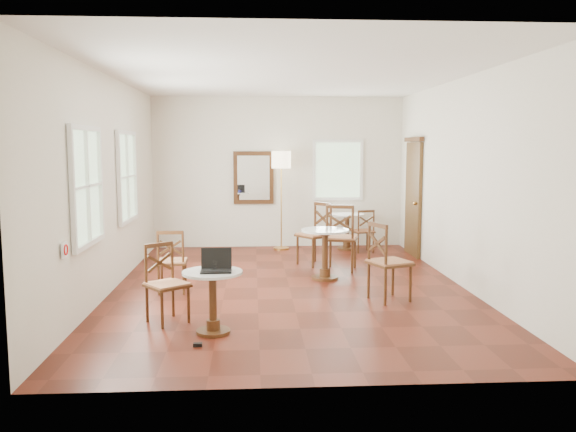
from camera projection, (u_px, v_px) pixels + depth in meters
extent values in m
plane|color=#531A0E|center=(289.00, 287.00, 8.34)|extent=(7.00, 7.00, 0.00)
cube|color=silver|center=(278.00, 173.00, 11.63)|extent=(5.00, 0.02, 3.00)
cube|color=silver|center=(316.00, 210.00, 4.70)|extent=(5.00, 0.02, 3.00)
cube|color=silver|center=(109.00, 184.00, 8.01)|extent=(0.02, 7.00, 3.00)
cube|color=silver|center=(463.00, 183.00, 8.32)|extent=(0.02, 7.00, 3.00)
cube|color=white|center=(289.00, 75.00, 7.99)|extent=(5.00, 7.00, 0.02)
cube|color=#533817|center=(413.00, 199.00, 10.75)|extent=(0.06, 0.90, 2.10)
cube|color=#4A2912|center=(414.00, 139.00, 10.61)|extent=(0.08, 1.02, 0.08)
sphere|color=#BF8C3F|center=(415.00, 203.00, 10.43)|extent=(0.07, 0.07, 0.07)
cube|color=#452712|center=(253.00, 178.00, 11.58)|extent=(0.80, 0.05, 1.05)
cube|color=white|center=(254.00, 178.00, 11.55)|extent=(0.64, 0.02, 0.88)
cube|color=white|center=(65.00, 250.00, 6.00)|extent=(0.02, 0.16, 0.16)
torus|color=red|center=(66.00, 250.00, 6.00)|extent=(0.02, 0.12, 0.12)
cube|color=white|center=(87.00, 186.00, 6.82)|extent=(0.06, 1.22, 1.42)
cube|color=white|center=(127.00, 177.00, 9.00)|extent=(0.06, 1.22, 1.42)
cube|color=white|center=(338.00, 170.00, 11.67)|extent=(1.02, 0.06, 1.22)
cylinder|color=#4A2912|center=(213.00, 331.00, 6.29)|extent=(0.37, 0.37, 0.04)
cylinder|color=#4A2912|center=(213.00, 325.00, 6.28)|extent=(0.15, 0.15, 0.11)
cylinder|color=#452712|center=(213.00, 300.00, 6.25)|extent=(0.08, 0.08, 0.56)
cylinder|color=#4A2912|center=(212.00, 276.00, 6.22)|extent=(0.13, 0.13, 0.06)
cylinder|color=silver|center=(212.00, 272.00, 6.21)|extent=(0.65, 0.65, 0.03)
cylinder|color=#4A2912|center=(325.00, 278.00, 8.87)|extent=(0.42, 0.42, 0.04)
cylinder|color=#4A2912|center=(325.00, 272.00, 8.86)|extent=(0.17, 0.17, 0.12)
cylinder|color=#452712|center=(325.00, 252.00, 8.82)|extent=(0.09, 0.09, 0.62)
cylinder|color=#4A2912|center=(325.00, 233.00, 8.79)|extent=(0.15, 0.15, 0.06)
cylinder|color=silver|center=(325.00, 230.00, 8.78)|extent=(0.73, 0.73, 0.03)
cylinder|color=#4A2912|center=(347.00, 248.00, 11.45)|extent=(0.38, 0.38, 0.04)
cylinder|color=#4A2912|center=(347.00, 244.00, 11.44)|extent=(0.15, 0.15, 0.11)
cylinder|color=#452712|center=(347.00, 230.00, 11.40)|extent=(0.09, 0.09, 0.57)
cylinder|color=#4A2912|center=(347.00, 217.00, 11.37)|extent=(0.13, 0.13, 0.06)
cylinder|color=silver|center=(347.00, 215.00, 11.37)|extent=(0.67, 0.67, 0.03)
cylinder|color=#4A2912|center=(186.00, 274.00, 8.24)|extent=(0.03, 0.03, 0.42)
cylinder|color=#4A2912|center=(184.00, 280.00, 7.91)|extent=(0.03, 0.03, 0.42)
cylinder|color=#4A2912|center=(162.00, 275.00, 8.21)|extent=(0.03, 0.03, 0.42)
cylinder|color=#4A2912|center=(159.00, 280.00, 7.88)|extent=(0.03, 0.03, 0.42)
cube|color=#4A2912|center=(172.00, 262.00, 8.04)|extent=(0.42, 0.42, 0.03)
cube|color=#A26541|center=(172.00, 261.00, 8.03)|extent=(0.40, 0.40, 0.04)
cylinder|color=#4A2912|center=(183.00, 248.00, 7.86)|extent=(0.03, 0.03, 0.46)
cylinder|color=#4A2912|center=(158.00, 248.00, 7.83)|extent=(0.03, 0.03, 0.46)
cube|color=#4A2912|center=(170.00, 233.00, 7.82)|extent=(0.35, 0.04, 0.05)
cube|color=#452712|center=(170.00, 247.00, 7.84)|extent=(0.30, 0.03, 0.20)
cube|color=#452712|center=(170.00, 247.00, 7.84)|extent=(0.30, 0.03, 0.20)
cylinder|color=#4A2912|center=(162.00, 310.00, 6.41)|extent=(0.03, 0.03, 0.43)
cylinder|color=#4A2912|center=(147.00, 304.00, 6.67)|extent=(0.03, 0.03, 0.43)
cylinder|color=#4A2912|center=(189.00, 304.00, 6.64)|extent=(0.03, 0.03, 0.43)
cylinder|color=#4A2912|center=(173.00, 299.00, 6.89)|extent=(0.03, 0.03, 0.43)
cube|color=#4A2912|center=(167.00, 286.00, 6.63)|extent=(0.59, 0.59, 0.03)
cube|color=#A26541|center=(167.00, 284.00, 6.63)|extent=(0.56, 0.56, 0.04)
cylinder|color=#4A2912|center=(146.00, 265.00, 6.61)|extent=(0.03, 0.03, 0.47)
cylinder|color=#4A2912|center=(172.00, 261.00, 6.84)|extent=(0.03, 0.03, 0.47)
cube|color=#4A2912|center=(159.00, 245.00, 6.70)|extent=(0.30, 0.25, 0.05)
cube|color=#452712|center=(159.00, 263.00, 6.73)|extent=(0.26, 0.21, 0.21)
cube|color=#452712|center=(159.00, 263.00, 6.73)|extent=(0.26, 0.21, 0.21)
cylinder|color=#4A2912|center=(355.00, 253.00, 9.64)|extent=(0.04, 0.04, 0.52)
cylinder|color=#4A2912|center=(352.00, 257.00, 9.24)|extent=(0.04, 0.04, 0.52)
cylinder|color=#4A2912|center=(330.00, 252.00, 9.73)|extent=(0.04, 0.04, 0.52)
cylinder|color=#4A2912|center=(327.00, 256.00, 9.33)|extent=(0.04, 0.04, 0.52)
cube|color=#4A2912|center=(341.00, 239.00, 9.46)|extent=(0.62, 0.62, 0.03)
cube|color=#A26541|center=(341.00, 238.00, 9.45)|extent=(0.60, 0.60, 0.05)
cylinder|color=#4A2912|center=(353.00, 224.00, 9.18)|extent=(0.04, 0.04, 0.57)
cylinder|color=#4A2912|center=(327.00, 223.00, 9.27)|extent=(0.04, 0.04, 0.57)
cube|color=#4A2912|center=(340.00, 207.00, 9.19)|extent=(0.43, 0.16, 0.06)
cube|color=#452712|center=(340.00, 223.00, 9.22)|extent=(0.36, 0.13, 0.25)
cube|color=#452712|center=(340.00, 223.00, 9.22)|extent=(0.36, 0.13, 0.25)
cylinder|color=#4A2912|center=(410.00, 284.00, 7.53)|extent=(0.04, 0.04, 0.49)
cylinder|color=#4A2912|center=(385.00, 287.00, 7.36)|extent=(0.04, 0.04, 0.49)
cylinder|color=#4A2912|center=(393.00, 278.00, 7.88)|extent=(0.04, 0.04, 0.49)
cylinder|color=#4A2912|center=(369.00, 280.00, 7.71)|extent=(0.04, 0.04, 0.49)
cube|color=#4A2912|center=(390.00, 263.00, 7.59)|extent=(0.62, 0.62, 0.03)
cube|color=#A26541|center=(390.00, 262.00, 7.59)|extent=(0.59, 0.59, 0.04)
cylinder|color=#4A2912|center=(386.00, 247.00, 7.30)|extent=(0.04, 0.04, 0.54)
cylinder|color=#4A2912|center=(369.00, 242.00, 7.65)|extent=(0.04, 0.04, 0.54)
cube|color=#4A2912|center=(378.00, 225.00, 7.45)|extent=(0.19, 0.40, 0.05)
cube|color=#452712|center=(378.00, 244.00, 7.47)|extent=(0.15, 0.34, 0.24)
cube|color=#452712|center=(378.00, 244.00, 7.47)|extent=(0.15, 0.34, 0.24)
cylinder|color=#4A2912|center=(367.00, 240.00, 11.36)|extent=(0.03, 0.03, 0.39)
cylinder|color=#4A2912|center=(373.00, 243.00, 11.06)|extent=(0.03, 0.03, 0.39)
cylinder|color=#4A2912|center=(352.00, 241.00, 11.28)|extent=(0.03, 0.03, 0.39)
cylinder|color=#4A2912|center=(358.00, 243.00, 10.98)|extent=(0.03, 0.03, 0.39)
cube|color=#4A2912|center=(363.00, 232.00, 11.15)|extent=(0.45, 0.45, 0.03)
cube|color=#A26541|center=(363.00, 231.00, 11.14)|extent=(0.43, 0.43, 0.03)
cylinder|color=#4A2912|center=(374.00, 221.00, 11.01)|extent=(0.03, 0.03, 0.43)
cylinder|color=#4A2912|center=(359.00, 222.00, 10.93)|extent=(0.03, 0.03, 0.43)
cube|color=#4A2912|center=(366.00, 211.00, 10.95)|extent=(0.33, 0.10, 0.04)
cube|color=#452712|center=(366.00, 221.00, 10.97)|extent=(0.28, 0.08, 0.19)
cube|color=#452712|center=(366.00, 221.00, 10.97)|extent=(0.28, 0.08, 0.19)
cylinder|color=#4A2912|center=(298.00, 250.00, 9.95)|extent=(0.04, 0.04, 0.50)
cylinder|color=#4A2912|center=(315.00, 248.00, 10.20)|extent=(0.04, 0.04, 0.50)
cylinder|color=#4A2912|center=(313.00, 253.00, 9.64)|extent=(0.04, 0.04, 0.50)
cylinder|color=#4A2912|center=(330.00, 251.00, 9.89)|extent=(0.04, 0.04, 0.50)
cube|color=#4A2912|center=(314.00, 236.00, 9.89)|extent=(0.68, 0.68, 0.03)
cube|color=#A26541|center=(314.00, 235.00, 9.88)|extent=(0.65, 0.65, 0.04)
cylinder|color=#4A2912|center=(315.00, 218.00, 10.13)|extent=(0.04, 0.04, 0.56)
cylinder|color=#4A2912|center=(331.00, 220.00, 9.82)|extent=(0.04, 0.04, 0.56)
cube|color=#4A2912|center=(323.00, 204.00, 9.95)|extent=(0.28, 0.37, 0.06)
cube|color=#452712|center=(323.00, 218.00, 9.98)|extent=(0.23, 0.31, 0.24)
cube|color=#452712|center=(323.00, 218.00, 9.98)|extent=(0.23, 0.31, 0.24)
cylinder|color=#BF8C3F|center=(281.00, 248.00, 11.47)|extent=(0.31, 0.31, 0.03)
cylinder|color=#BF8C3F|center=(281.00, 205.00, 11.36)|extent=(0.03, 0.03, 1.77)
cylinder|color=beige|center=(281.00, 160.00, 11.26)|extent=(0.38, 0.38, 0.33)
cube|color=black|center=(216.00, 271.00, 6.18)|extent=(0.33, 0.25, 0.02)
cube|color=black|center=(216.00, 270.00, 6.18)|extent=(0.27, 0.15, 0.00)
cube|color=black|center=(216.00, 258.00, 6.29)|extent=(0.33, 0.08, 0.22)
cube|color=silver|center=(216.00, 258.00, 6.29)|extent=(0.29, 0.06, 0.18)
ellipsoid|color=black|center=(213.00, 270.00, 6.18)|extent=(0.09, 0.06, 0.03)
cylinder|color=#111036|center=(218.00, 264.00, 6.40)|extent=(0.07, 0.07, 0.08)
torus|color=#111036|center=(222.00, 264.00, 6.41)|extent=(0.06, 0.01, 0.06)
cylinder|color=white|center=(215.00, 265.00, 6.29)|extent=(0.06, 0.06, 0.10)
cube|color=black|center=(198.00, 345.00, 5.86)|extent=(0.09, 0.05, 0.04)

